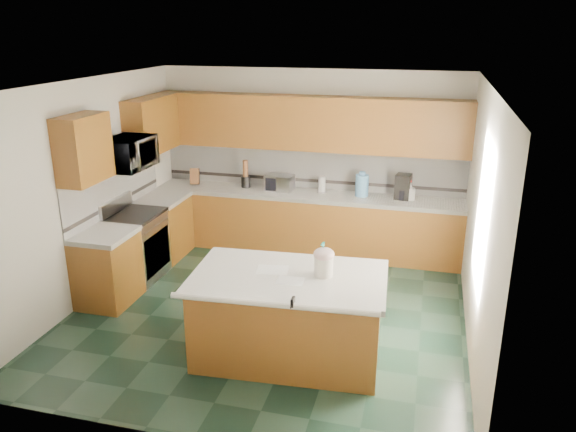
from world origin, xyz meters
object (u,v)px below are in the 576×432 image
(treat_jar, at_px, (324,266))
(knife_block, at_px, (195,176))
(toaster_oven, at_px, (280,183))
(island_top, at_px, (289,278))
(island_base, at_px, (289,319))
(coffee_maker, at_px, (403,187))
(soap_bottle_island, at_px, (323,258))

(treat_jar, xyz_separation_m, knife_block, (-2.60, 2.82, 0.02))
(treat_jar, height_order, toaster_oven, toaster_oven)
(treat_jar, distance_m, knife_block, 3.84)
(island_top, xyz_separation_m, treat_jar, (0.34, 0.08, 0.13))
(island_base, relative_size, coffee_maker, 5.17)
(coffee_maker, bearing_deg, toaster_oven, -170.75)
(island_top, bearing_deg, knife_block, 124.27)
(soap_bottle_island, height_order, coffee_maker, coffee_maker)
(treat_jar, bearing_deg, island_base, -161.97)
(knife_block, height_order, toaster_oven, knife_block)
(toaster_oven, xyz_separation_m, coffee_maker, (1.83, 0.03, 0.06))
(island_top, height_order, toaster_oven, toaster_oven)
(knife_block, height_order, coffee_maker, coffee_maker)
(soap_bottle_island, distance_m, coffee_maker, 2.89)
(soap_bottle_island, height_order, toaster_oven, soap_bottle_island)
(knife_block, xyz_separation_m, coffee_maker, (3.20, 0.03, 0.05))
(island_base, height_order, knife_block, knife_block)
(treat_jar, relative_size, toaster_oven, 0.49)
(knife_block, bearing_deg, soap_bottle_island, -63.81)
(island_base, height_order, island_top, island_top)
(treat_jar, bearing_deg, soap_bottle_island, 119.12)
(island_top, xyz_separation_m, toaster_oven, (-0.88, 2.91, 0.15))
(knife_block, distance_m, coffee_maker, 3.20)
(island_base, bearing_deg, knife_block, 124.27)
(island_base, distance_m, toaster_oven, 3.10)
(island_top, relative_size, toaster_oven, 4.79)
(knife_block, xyz_separation_m, toaster_oven, (1.38, 0.00, -0.01))
(island_top, bearing_deg, treat_jar, 9.92)
(treat_jar, bearing_deg, island_top, -161.97)
(treat_jar, height_order, coffee_maker, coffee_maker)
(soap_bottle_island, xyz_separation_m, toaster_oven, (-1.21, 2.79, -0.05))
(treat_jar, xyz_separation_m, coffee_maker, (0.60, 2.85, 0.08))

